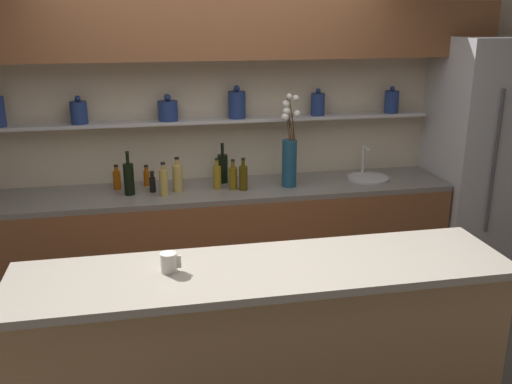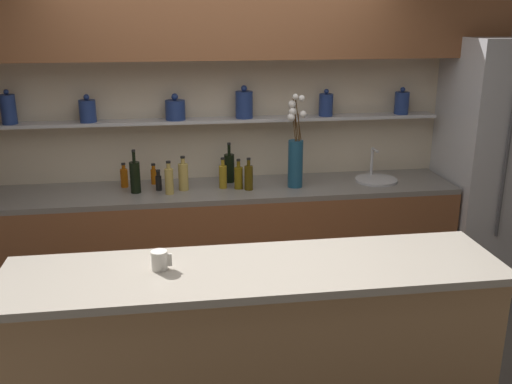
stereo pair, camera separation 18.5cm
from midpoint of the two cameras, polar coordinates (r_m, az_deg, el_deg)
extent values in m
cube|color=beige|center=(4.65, -2.55, 6.21)|extent=(5.20, 0.10, 2.60)
cube|color=#B7B7BC|center=(4.49, -3.40, 7.17)|extent=(3.65, 0.18, 0.02)
cylinder|color=navy|center=(4.58, -22.46, 7.63)|extent=(0.11, 0.11, 0.22)
sphere|color=navy|center=(4.56, -22.65, 9.22)|extent=(0.04, 0.04, 0.04)
cylinder|color=navy|center=(4.48, -15.35, 7.80)|extent=(0.12, 0.12, 0.17)
sphere|color=navy|center=(4.46, -15.46, 9.13)|extent=(0.04, 0.04, 0.04)
cylinder|color=navy|center=(4.45, -6.89, 8.13)|extent=(0.15, 0.15, 0.15)
sphere|color=navy|center=(4.43, -6.94, 9.43)|extent=(0.05, 0.05, 0.05)
cylinder|color=navy|center=(4.49, 0.00, 8.72)|extent=(0.13, 0.13, 0.21)
sphere|color=navy|center=(4.47, 0.00, 10.33)|extent=(0.05, 0.05, 0.05)
cylinder|color=navy|center=(4.63, 8.16, 8.61)|extent=(0.11, 0.11, 0.18)
sphere|color=navy|center=(4.62, 8.22, 9.93)|extent=(0.04, 0.04, 0.04)
cylinder|color=navy|center=(4.85, 15.44, 8.57)|extent=(0.11, 0.11, 0.18)
sphere|color=navy|center=(4.83, 15.55, 9.85)|extent=(0.04, 0.04, 0.04)
cube|color=brown|center=(4.34, -2.38, 15.91)|extent=(4.42, 0.34, 0.42)
cube|color=brown|center=(4.55, -2.94, -5.39)|extent=(3.75, 0.62, 0.88)
cube|color=slate|center=(4.39, -3.03, 0.14)|extent=(3.75, 0.62, 0.04)
cube|color=tan|center=(3.08, 1.72, -16.49)|extent=(2.41, 0.55, 0.98)
cube|color=#ADA393|center=(2.83, 1.81, -7.90)|extent=(2.47, 0.61, 0.04)
cube|color=#B7B7BC|center=(5.06, 23.74, 2.39)|extent=(0.78, 0.70, 2.04)
cylinder|color=#4C4C51|center=(4.67, 24.73, 2.36)|extent=(0.02, 0.02, 1.12)
cylinder|color=navy|center=(4.39, 5.16, 2.82)|extent=(0.11, 0.11, 0.36)
cylinder|color=#4C3319|center=(4.31, 5.55, 6.44)|extent=(0.02, 0.02, 0.21)
sphere|color=silver|center=(4.26, 5.98, 7.75)|extent=(0.05, 0.05, 0.05)
cylinder|color=#4C3319|center=(4.30, 5.25, 7.30)|extent=(0.05, 0.03, 0.34)
sphere|color=silver|center=(4.23, 5.22, 9.47)|extent=(0.04, 0.04, 0.04)
cylinder|color=#4C3319|center=(4.32, 5.19, 6.59)|extent=(0.03, 0.04, 0.23)
sphere|color=silver|center=(4.26, 4.93, 8.01)|extent=(0.06, 0.06, 0.06)
cylinder|color=#4C3319|center=(4.31, 5.21, 6.94)|extent=(0.02, 0.03, 0.28)
sphere|color=silver|center=(4.26, 4.89, 8.74)|extent=(0.06, 0.06, 0.06)
cylinder|color=#4C3319|center=(4.31, 5.07, 6.29)|extent=(0.03, 0.03, 0.19)
sphere|color=silver|center=(4.26, 4.78, 7.44)|extent=(0.06, 0.06, 0.06)
cylinder|color=#4C3319|center=(4.29, 5.49, 7.20)|extent=(0.06, 0.03, 0.32)
sphere|color=silver|center=(4.23, 5.87, 9.30)|extent=(0.05, 0.05, 0.05)
cylinder|color=#B7B7BC|center=(4.68, 13.03, 1.18)|extent=(0.33, 0.33, 0.02)
cylinder|color=#B7B7BC|center=(4.76, 12.59, 2.98)|extent=(0.02, 0.02, 0.22)
cylinder|color=#B7B7BC|center=(4.68, 12.94, 4.10)|extent=(0.02, 0.12, 0.02)
cylinder|color=brown|center=(4.35, -0.54, 1.40)|extent=(0.07, 0.07, 0.17)
cylinder|color=brown|center=(4.32, -0.54, 2.79)|extent=(0.03, 0.03, 0.05)
cylinder|color=black|center=(4.31, -0.54, 3.20)|extent=(0.03, 0.03, 0.01)
cylinder|color=#9E4C0A|center=(4.53, -9.03, 1.50)|extent=(0.05, 0.05, 0.12)
cylinder|color=#9E4C0A|center=(4.51, -9.08, 2.42)|extent=(0.03, 0.03, 0.04)
cylinder|color=black|center=(4.50, -9.09, 2.72)|extent=(0.03, 0.03, 0.01)
cylinder|color=black|center=(4.32, -10.80, 1.43)|extent=(0.08, 0.08, 0.23)
cylinder|color=black|center=(4.28, -10.92, 3.46)|extent=(0.02, 0.02, 0.08)
cylinder|color=black|center=(4.27, -10.96, 4.07)|extent=(0.03, 0.03, 0.01)
cylinder|color=black|center=(4.51, -1.52, 2.38)|extent=(0.08, 0.08, 0.23)
cylinder|color=black|center=(4.48, -1.53, 4.26)|extent=(0.02, 0.02, 0.08)
cylinder|color=black|center=(4.46, -1.54, 4.85)|extent=(0.03, 0.03, 0.01)
cylinder|color=tan|center=(4.34, -6.07, 1.50)|extent=(0.07, 0.07, 0.20)
cylinder|color=tan|center=(4.30, -6.12, 3.09)|extent=(0.03, 0.03, 0.04)
cylinder|color=black|center=(4.30, -6.13, 3.47)|extent=(0.03, 0.03, 0.01)
cylinder|color=tan|center=(4.25, -7.45, 1.04)|extent=(0.06, 0.06, 0.19)
cylinder|color=tan|center=(4.22, -7.51, 2.59)|extent=(0.03, 0.03, 0.04)
cylinder|color=black|center=(4.21, -7.53, 2.97)|extent=(0.03, 0.03, 0.01)
cylinder|color=#9E4C0A|center=(4.49, -11.90, 1.36)|extent=(0.06, 0.06, 0.14)
cylinder|color=#9E4C0A|center=(4.46, -11.97, 2.45)|extent=(0.03, 0.03, 0.04)
cylinder|color=black|center=(4.46, -11.99, 2.75)|extent=(0.03, 0.03, 0.01)
cylinder|color=olive|center=(4.36, -2.12, 1.51)|extent=(0.06, 0.06, 0.18)
cylinder|color=olive|center=(4.33, -2.14, 2.94)|extent=(0.03, 0.03, 0.05)
cylinder|color=black|center=(4.33, -2.14, 3.35)|extent=(0.03, 0.03, 0.01)
cylinder|color=#47380A|center=(4.32, 0.49, 1.40)|extent=(0.06, 0.06, 0.19)
cylinder|color=#47380A|center=(4.29, 0.49, 2.92)|extent=(0.03, 0.03, 0.05)
cylinder|color=black|center=(4.28, 0.49, 3.33)|extent=(0.03, 0.03, 0.01)
cylinder|color=black|center=(4.36, -8.52, 0.87)|extent=(0.05, 0.05, 0.11)
cylinder|color=black|center=(4.34, -8.56, 1.80)|extent=(0.03, 0.03, 0.04)
cylinder|color=black|center=(4.34, -8.58, 2.11)|extent=(0.03, 0.03, 0.01)
cylinder|color=silver|center=(2.80, -7.78, -6.81)|extent=(0.08, 0.08, 0.10)
cube|color=silver|center=(2.80, -6.74, -6.76)|extent=(0.02, 0.01, 0.06)
camera|label=1|loc=(0.09, -88.51, 0.47)|focal=40.00mm
camera|label=2|loc=(0.09, 91.49, -0.47)|focal=40.00mm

